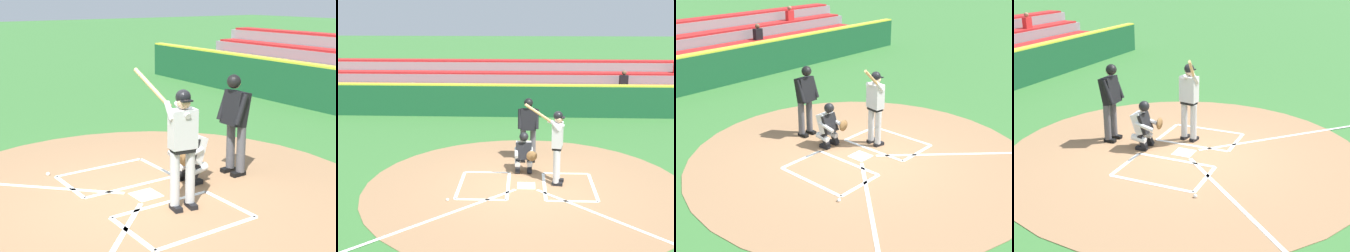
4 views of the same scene
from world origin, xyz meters
TOP-DOWN VIEW (x-y plane):
  - ground_plane at (0.00, 0.00)m, footprint 120.00×120.00m
  - dirt_circle at (0.00, 0.00)m, footprint 8.00×8.00m
  - home_plate_and_chalk at (0.00, 0.88)m, footprint 7.93×4.91m
  - batter at (-0.74, -0.18)m, footprint 1.02×0.59m
  - catcher at (0.06, -0.95)m, footprint 0.60×0.60m
  - plate_umpire at (-0.04, -1.87)m, footprint 0.58×0.41m
  - baseball at (1.80, 0.99)m, footprint 0.07×0.07m

SIDE VIEW (x-z plane):
  - ground_plane at x=0.00m, z-range 0.00..0.00m
  - dirt_circle at x=0.00m, z-range 0.00..0.01m
  - home_plate_and_chalk at x=0.00m, z-range 0.01..0.02m
  - baseball at x=1.80m, z-range 0.00..0.07m
  - catcher at x=0.06m, z-range 0.02..1.15m
  - plate_umpire at x=-0.04m, z-range 0.14..2.01m
  - batter at x=-0.74m, z-range 0.04..2.16m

